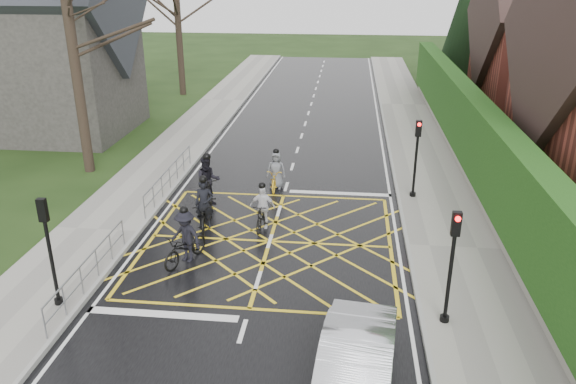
% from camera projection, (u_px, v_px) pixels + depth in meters
% --- Properties ---
extents(ground, '(120.00, 120.00, 0.00)m').
position_uv_depth(ground, '(270.00, 241.00, 18.80)').
color(ground, black).
rests_on(ground, ground).
extents(road, '(9.00, 80.00, 0.01)m').
position_uv_depth(road, '(270.00, 241.00, 18.80)').
color(road, black).
rests_on(road, ground).
extents(sidewalk_right, '(3.00, 80.00, 0.15)m').
position_uv_depth(sidewalk_right, '(453.00, 249.00, 18.17)').
color(sidewalk_right, gray).
rests_on(sidewalk_right, ground).
extents(sidewalk_left, '(3.00, 80.00, 0.15)m').
position_uv_depth(sidewalk_left, '(98.00, 231.00, 19.37)').
color(sidewalk_left, gray).
rests_on(sidewalk_left, ground).
extents(stone_wall, '(0.50, 38.00, 0.70)m').
position_uv_depth(stone_wall, '(473.00, 178.00, 23.42)').
color(stone_wall, slate).
rests_on(stone_wall, ground).
extents(hedge, '(0.90, 38.00, 2.80)m').
position_uv_depth(hedge, '(478.00, 137.00, 22.76)').
color(hedge, '#173E11').
rests_on(hedge, stone_wall).
extents(house_far, '(9.80, 8.80, 10.30)m').
position_uv_depth(house_far, '(566.00, 44.00, 32.25)').
color(house_far, maroon).
rests_on(house_far, ground).
extents(conifer, '(4.60, 4.60, 10.00)m').
position_uv_depth(conifer, '(469.00, 19.00, 39.78)').
color(conifer, black).
rests_on(conifer, ground).
extents(church, '(8.80, 7.80, 11.00)m').
position_uv_depth(church, '(44.00, 40.00, 29.34)').
color(church, '#2D2B28').
rests_on(church, ground).
extents(railing_south, '(0.05, 5.04, 1.03)m').
position_uv_depth(railing_south, '(88.00, 265.00, 15.75)').
color(railing_south, slate).
rests_on(railing_south, ground).
extents(railing_north, '(0.05, 6.04, 1.03)m').
position_uv_depth(railing_north, '(169.00, 173.00, 22.65)').
color(railing_north, slate).
rests_on(railing_north, ground).
extents(traffic_light_ne, '(0.24, 0.31, 3.21)m').
position_uv_depth(traffic_light_ne, '(416.00, 160.00, 21.53)').
color(traffic_light_ne, black).
rests_on(traffic_light_ne, ground).
extents(traffic_light_se, '(0.24, 0.31, 3.21)m').
position_uv_depth(traffic_light_se, '(451.00, 269.00, 13.79)').
color(traffic_light_se, black).
rests_on(traffic_light_se, ground).
extents(traffic_light_sw, '(0.24, 0.31, 3.21)m').
position_uv_depth(traffic_light_sw, '(51.00, 254.00, 14.54)').
color(traffic_light_sw, black).
rests_on(traffic_light_sw, ground).
extents(cyclist_rear, '(1.09, 2.09, 1.93)m').
position_uv_depth(cyclist_rear, '(204.00, 211.00, 19.54)').
color(cyclist_rear, black).
rests_on(cyclist_rear, ground).
extents(cyclist_back, '(1.27, 2.17, 2.09)m').
position_uv_depth(cyclist_back, '(208.00, 186.00, 21.35)').
color(cyclist_back, black).
rests_on(cyclist_back, ground).
extents(cyclist_mid, '(1.39, 2.02, 1.86)m').
position_uv_depth(cyclist_mid, '(186.00, 242.00, 17.29)').
color(cyclist_mid, black).
rests_on(cyclist_mid, ground).
extents(cyclist_front, '(0.93, 1.72, 1.69)m').
position_uv_depth(cyclist_front, '(262.00, 212.00, 19.55)').
color(cyclist_front, black).
rests_on(cyclist_front, ground).
extents(cyclist_lead, '(0.77, 1.76, 1.71)m').
position_uv_depth(cyclist_lead, '(276.00, 175.00, 23.03)').
color(cyclist_lead, gold).
rests_on(cyclist_lead, ground).
extents(car, '(2.02, 4.55, 1.45)m').
position_uv_depth(car, '(355.00, 371.00, 11.73)').
color(car, silver).
rests_on(car, ground).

